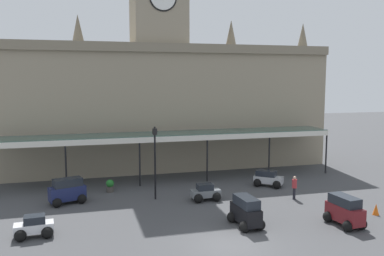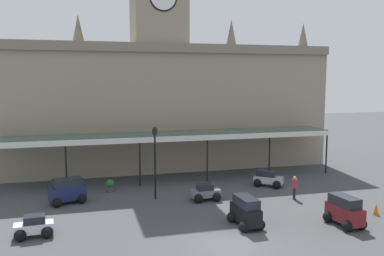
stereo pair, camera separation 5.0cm
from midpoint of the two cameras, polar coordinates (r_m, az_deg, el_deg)
The scene contains 13 objects.
ground_plane at distance 22.18m, azimuth 5.20°, elevation -15.86°, with size 140.00×140.00×0.00m, color #424345.
station_building at distance 39.31m, azimuth -4.56°, elevation 4.02°, with size 32.31×6.12×19.06m.
entrance_canopy at distance 34.41m, azimuth -2.91°, elevation -0.98°, with size 28.35×3.26×4.01m.
car_grey_sedan at distance 29.29m, azimuth 1.94°, elevation -9.09°, with size 2.06×1.54×1.19m.
car_white_sedan at distance 24.45m, azimuth -21.09°, elevation -12.84°, with size 2.12×1.63×1.19m.
car_black_van at distance 24.50m, azimuth 7.55°, elevation -11.63°, with size 1.70×2.46×1.77m.
car_navy_van at distance 29.73m, azimuth -16.90°, elevation -8.54°, with size 2.58×2.08×1.77m.
car_maroon_van at distance 25.99m, azimuth 20.53°, elevation -10.93°, with size 1.76×2.48×1.77m.
car_silver_estate at distance 33.49m, azimuth 10.58°, elevation -7.05°, with size 2.41×2.32×1.27m.
pedestrian_near_entrance at distance 30.35m, azimuth 14.12°, elevation -7.93°, with size 0.34×0.35×1.67m.
victorian_lamppost at distance 29.06m, azimuth -5.13°, elevation -3.72°, with size 0.30×0.30×5.23m.
traffic_cone at distance 28.80m, azimuth 24.30°, elevation -10.29°, with size 0.40×0.40×0.72m, color orange.
planter_near_kerb at distance 32.00m, azimuth -11.29°, elevation -7.86°, with size 0.60×0.60×0.96m.
Camera 2 is at (-7.13, -19.17, 8.57)m, focal length 38.30 mm.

